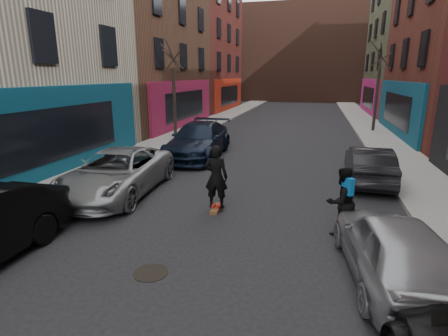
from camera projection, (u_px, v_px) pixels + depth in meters
The scene contains 13 objects.
sidewalk_left at pixel (223, 117), 33.21m from camera, with size 2.50×84.00×0.13m, color gray.
sidewalk_right at pixel (363, 121), 30.15m from camera, with size 2.50×84.00×0.13m, color gray.
building_far at pixel (305, 54), 54.19m from camera, with size 40.00×10.00×14.00m, color #47281E.
tree_left_far at pixel (174, 84), 21.12m from camera, with size 2.00×2.00×6.50m, color black, non-canonical shape.
tree_right_far at pixel (378, 81), 23.66m from camera, with size 2.00×2.00×6.80m, color black, non-canonical shape.
parked_left_far at pixel (117, 172), 11.67m from camera, with size 2.45×5.32×1.48m, color gray.
parked_left_end at pixel (199, 140), 17.00m from camera, with size 2.31×5.68×1.65m, color black.
parked_right_far at pixel (394, 249), 6.63m from camera, with size 1.66×4.11×1.40m, color #999CA2.
parked_right_end at pixel (369, 165), 12.93m from camera, with size 1.43×4.09×1.35m, color black.
skateboard at pixel (216, 209), 10.36m from camera, with size 0.22×0.80×0.10m, color brown.
skateboarder at pixel (216, 177), 10.11m from camera, with size 0.68×0.45×1.87m, color black.
pedestrian at pixel (341, 201), 8.60m from camera, with size 1.07×1.02×1.73m.
manhole at pixel (151, 273), 7.09m from camera, with size 0.70×0.70×0.01m, color black.
Camera 1 is at (2.25, -2.25, 3.89)m, focal length 28.00 mm.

